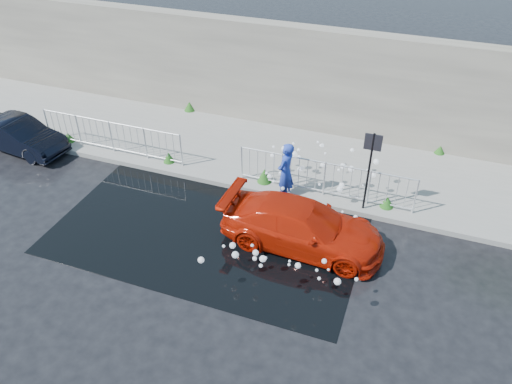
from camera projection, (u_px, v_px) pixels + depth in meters
ground at (176, 248)px, 12.72m from camera, size 90.00×90.00×0.00m
pavement at (246, 151)px, 16.49m from camera, size 30.00×4.00×0.15m
curb at (222, 183)px, 14.96m from camera, size 30.00×0.25×0.16m
retaining_wall at (269, 74)px, 17.11m from camera, size 30.00×0.60×3.50m
puddle at (210, 228)px, 13.34m from camera, size 8.00×5.00×0.01m
sign_post at (370, 160)px, 12.90m from camera, size 0.45×0.06×2.50m
railing_left at (111, 136)px, 15.97m from camera, size 5.05×0.05×1.10m
railing_right at (324, 178)px, 14.01m from camera, size 5.05×0.05×1.10m
weeds at (235, 152)px, 15.93m from camera, size 12.17×3.93×0.44m
water_spray at (306, 192)px, 13.32m from camera, size 3.43×5.85×1.05m
red_car at (303, 226)px, 12.48m from camera, size 4.18×1.79×1.20m
dark_car at (20, 135)px, 16.36m from camera, size 3.41×1.52×1.09m
person at (286, 172)px, 13.94m from camera, size 0.55×0.73×1.80m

